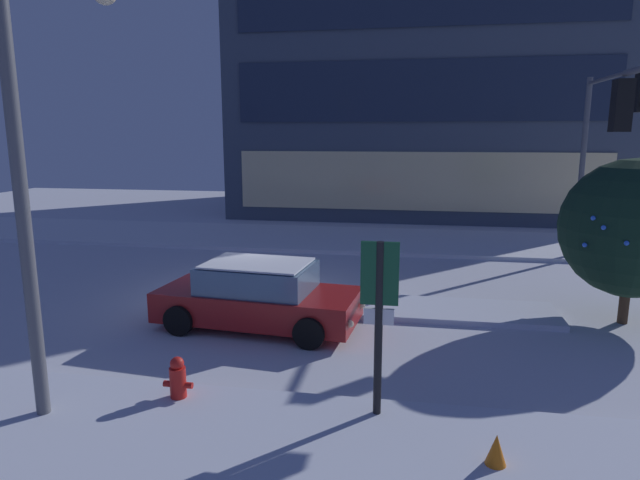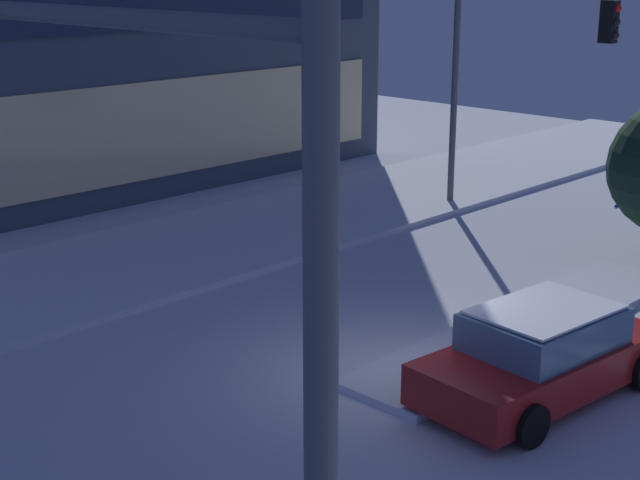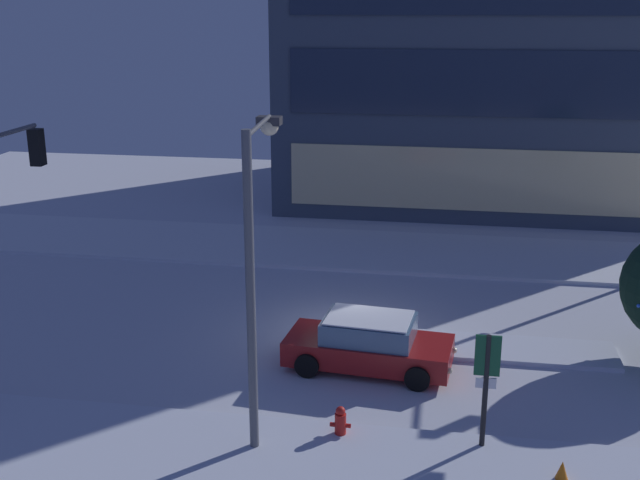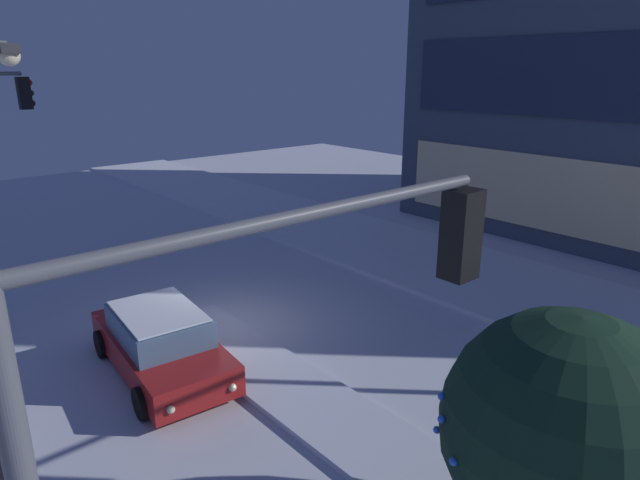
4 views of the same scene
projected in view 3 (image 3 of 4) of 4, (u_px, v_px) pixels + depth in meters
name	position (u px, v px, depth m)	size (l,w,h in m)	color
ground	(343.00, 333.00, 23.56)	(52.00, 52.00, 0.00)	silver
curb_strip_far	(370.00, 250.00, 31.15)	(52.00, 5.20, 0.14)	silver
median_strip	(455.00, 346.00, 22.49)	(9.00, 1.80, 0.14)	silver
car_near	(369.00, 344.00, 21.10)	(4.67, 2.42, 1.49)	maroon
street_lamp_arched	(257.00, 235.00, 16.86)	(0.59, 3.22, 7.16)	#565960
fire_hydrant	(340.00, 423.00, 17.73)	(0.48, 0.26, 0.82)	red
parking_info_sign	(486.00, 378.00, 16.86)	(0.55, 0.12, 2.77)	black
construction_cone	(562.00, 473.00, 16.07)	(0.36, 0.36, 0.55)	orange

